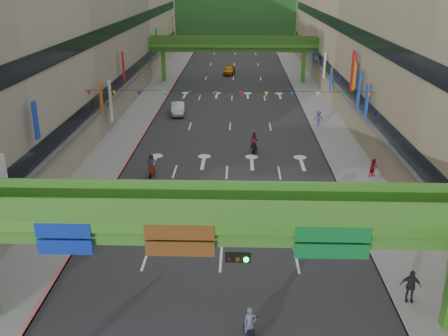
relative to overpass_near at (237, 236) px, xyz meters
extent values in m
cube|color=#28282B|center=(-0.93, 44.62, -5.20)|extent=(18.00, 140.00, 0.02)
cube|color=gray|center=(-11.93, 44.62, -5.13)|extent=(4.00, 140.00, 0.15)
cube|color=gray|center=(10.07, 44.62, -5.13)|extent=(4.00, 140.00, 0.15)
cube|color=#CC5959|center=(-10.03, 44.62, -5.12)|extent=(0.20, 140.00, 0.18)
cube|color=gray|center=(8.17, 44.62, -5.12)|extent=(0.20, 140.00, 0.18)
cube|color=#9E937F|center=(-19.93, 44.62, 4.29)|extent=(12.00, 95.00, 19.00)
cube|color=black|center=(-13.88, 44.62, -1.01)|extent=(0.08, 90.25, 1.40)
cube|color=black|center=(-13.88, 44.62, 4.99)|extent=(0.08, 90.25, 1.40)
cube|color=gray|center=(18.07, 44.62, 4.29)|extent=(12.00, 95.00, 19.00)
cube|color=black|center=(12.02, 44.62, -1.01)|extent=(0.08, 90.25, 1.40)
cube|color=black|center=(12.02, 44.62, 4.99)|extent=(0.08, 90.25, 1.40)
cube|color=#4C9E2D|center=(-0.93, 0.62, 0.54)|extent=(28.00, 2.20, 0.50)
cube|color=#387223|center=(-0.93, 0.62, -0.06)|extent=(28.00, 1.76, 0.70)
cube|color=#387223|center=(-0.93, -0.42, 1.34)|extent=(28.00, 0.12, 1.10)
cube|color=#387223|center=(-0.93, 1.66, 1.34)|extent=(28.00, 0.12, 1.10)
cube|color=navy|center=(-7.43, -0.46, -0.06)|extent=(2.40, 0.12, 1.50)
cube|color=#593314|center=(-2.43, -0.46, -0.06)|extent=(3.00, 0.12, 1.50)
cube|color=#0C5926|center=(4.07, -0.46, -0.06)|extent=(3.20, 0.12, 1.50)
cube|color=black|center=(0.07, -0.61, -0.71)|extent=(1.10, 0.28, 0.35)
cube|color=#4C9E2D|center=(-0.93, 59.62, 0.54)|extent=(28.00, 2.20, 0.50)
cube|color=#387223|center=(-0.93, 59.62, -0.06)|extent=(28.00, 1.76, 0.70)
cube|color=#4C9E2D|center=(-11.93, 59.62, -2.81)|extent=(0.60, 0.60, 4.80)
cube|color=#4C9E2D|center=(10.07, 59.62, -2.81)|extent=(0.60, 0.60, 4.80)
cube|color=#387223|center=(-0.93, 58.58, 1.34)|extent=(28.00, 0.12, 1.10)
cube|color=#387223|center=(-0.93, 60.66, 1.34)|extent=(28.00, 0.12, 1.10)
ellipsoid|color=#1C4419|center=(-15.93, 154.62, -5.21)|extent=(168.00, 140.00, 112.00)
ellipsoid|color=#1C4419|center=(24.07, 174.62, -5.21)|extent=(208.00, 176.00, 128.00)
cylinder|color=black|center=(-0.93, 24.62, 0.99)|extent=(26.00, 0.03, 0.03)
cone|color=red|center=(-13.43, 24.62, 0.74)|extent=(0.36, 0.36, 0.40)
cone|color=gold|center=(-11.16, 24.62, 0.74)|extent=(0.36, 0.36, 0.40)
cone|color=#193FB2|center=(-8.89, 24.62, 0.74)|extent=(0.36, 0.36, 0.40)
cone|color=silver|center=(-6.61, 24.62, 0.74)|extent=(0.36, 0.36, 0.40)
cone|color=#198C33|center=(-4.34, 24.62, 0.74)|extent=(0.36, 0.36, 0.40)
cone|color=orange|center=(-2.07, 24.62, 0.74)|extent=(0.36, 0.36, 0.40)
cone|color=red|center=(0.20, 24.62, 0.74)|extent=(0.36, 0.36, 0.40)
cone|color=gold|center=(2.48, 24.62, 0.74)|extent=(0.36, 0.36, 0.40)
cone|color=#193FB2|center=(4.75, 24.62, 0.74)|extent=(0.36, 0.36, 0.40)
cone|color=silver|center=(7.02, 24.62, 0.74)|extent=(0.36, 0.36, 0.40)
cone|color=#198C33|center=(9.29, 24.62, 0.74)|extent=(0.36, 0.36, 0.40)
cone|color=orange|center=(11.57, 24.62, 0.74)|extent=(0.36, 0.36, 0.40)
cube|color=black|center=(0.65, -0.71, -4.66)|extent=(0.64, 1.35, 0.35)
cube|color=black|center=(0.65, -0.71, -4.41)|extent=(0.42, 0.60, 0.18)
cube|color=black|center=(0.78, -0.18, -4.16)|extent=(0.55, 0.18, 0.06)
cylinder|color=black|center=(0.78, -0.18, -4.96)|extent=(0.21, 0.51, 0.50)
imported|color=#454B63|center=(0.65, -0.71, -4.05)|extent=(0.66, 0.51, 1.61)
cube|color=black|center=(1.54, 25.87, -4.66)|extent=(0.56, 1.34, 0.35)
cube|color=black|center=(1.54, 25.87, -4.41)|extent=(0.39, 0.59, 0.18)
cube|color=black|center=(1.63, 26.41, -4.16)|extent=(0.55, 0.15, 0.06)
cylinder|color=black|center=(1.63, 26.41, -4.96)|extent=(0.18, 0.51, 0.50)
cylinder|color=black|center=(1.45, 25.33, -4.96)|extent=(0.18, 0.51, 0.50)
imported|color=maroon|center=(1.54, 25.87, -3.96)|extent=(0.97, 0.81, 1.79)
cube|color=#8C2002|center=(-7.23, 19.66, -4.66)|extent=(0.47, 1.33, 0.35)
cube|color=#8C2002|center=(-7.23, 19.66, -4.41)|extent=(0.35, 0.57, 0.18)
cube|color=#8C2002|center=(-7.18, 20.21, -4.16)|extent=(0.55, 0.11, 0.06)
cylinder|color=black|center=(-7.18, 20.21, -4.96)|extent=(0.15, 0.51, 0.50)
cylinder|color=black|center=(-7.28, 19.11, -4.96)|extent=(0.15, 0.51, 0.50)
imported|color=#37373E|center=(-7.23, 19.66, -4.03)|extent=(0.85, 0.59, 1.64)
cube|color=black|center=(6.94, 8.68, -4.66)|extent=(1.32, 0.44, 0.35)
cube|color=black|center=(6.94, 8.68, -4.41)|extent=(0.57, 0.34, 0.18)
cube|color=black|center=(7.49, 8.64, -4.16)|extent=(0.10, 0.55, 0.06)
cylinder|color=black|center=(7.49, 8.64, -4.96)|extent=(0.51, 0.14, 0.50)
cylinder|color=black|center=(6.39, 8.72, -4.96)|extent=(0.51, 0.14, 0.50)
cube|color=black|center=(6.94, 10.88, -4.66)|extent=(1.32, 0.44, 0.35)
cube|color=black|center=(6.94, 10.88, -4.41)|extent=(0.57, 0.34, 0.18)
cube|color=black|center=(7.49, 10.84, -4.16)|extent=(0.10, 0.55, 0.06)
cylinder|color=black|center=(7.49, 10.84, -4.96)|extent=(0.51, 0.14, 0.50)
cylinder|color=black|center=(6.39, 10.92, -4.96)|extent=(0.51, 0.14, 0.50)
cube|color=black|center=(6.94, 13.08, -4.66)|extent=(1.32, 0.44, 0.35)
cube|color=black|center=(6.94, 13.08, -4.41)|extent=(0.57, 0.34, 0.18)
cube|color=black|center=(7.49, 13.04, -4.16)|extent=(0.10, 0.55, 0.06)
cylinder|color=black|center=(7.49, 13.04, -4.96)|extent=(0.51, 0.14, 0.50)
cylinder|color=black|center=(6.39, 13.12, -4.96)|extent=(0.51, 0.14, 0.50)
cube|color=black|center=(6.94, 15.28, -4.66)|extent=(1.32, 0.44, 0.35)
cube|color=black|center=(6.94, 15.28, -4.41)|extent=(0.57, 0.34, 0.18)
cube|color=black|center=(7.49, 15.24, -4.16)|extent=(0.10, 0.55, 0.06)
cylinder|color=black|center=(7.49, 15.24, -4.96)|extent=(0.51, 0.14, 0.50)
cylinder|color=black|center=(6.39, 15.32, -4.96)|extent=(0.51, 0.14, 0.50)
imported|color=#A1A1A8|center=(-7.36, 39.70, -4.47)|extent=(2.02, 4.63, 1.48)
imported|color=#C1690C|center=(-1.64, 66.27, -4.46)|extent=(2.20, 4.52, 1.48)
imported|color=red|center=(11.27, 19.71, -4.41)|extent=(0.98, 0.93, 1.59)
imported|color=black|center=(8.87, 2.62, -4.31)|extent=(1.10, 0.59, 1.78)
imported|color=navy|center=(8.87, 34.62, -4.35)|extent=(0.81, 0.53, 1.71)
camera|label=1|loc=(0.04, -19.16, 10.56)|focal=40.00mm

